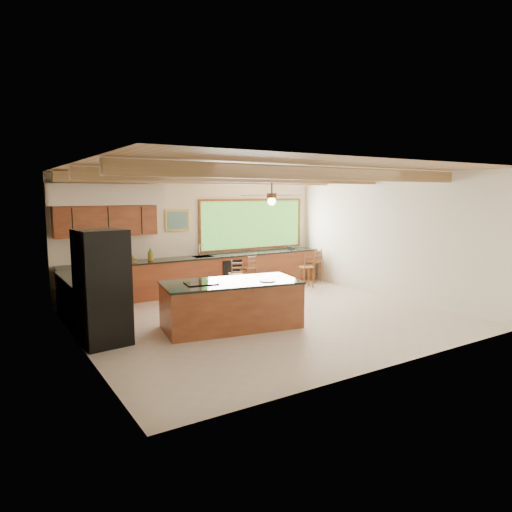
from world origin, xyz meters
TOP-DOWN VIEW (x-y plane):
  - ground at (0.00, 0.00)m, footprint 7.20×7.20m
  - room_shell at (-0.17, 0.65)m, footprint 7.27×6.54m
  - counter_run at (-0.82, 2.52)m, footprint 7.12×3.10m
  - island at (-0.93, -0.26)m, footprint 2.72×1.62m
  - refrigerator at (-3.22, 0.02)m, footprint 0.83×0.81m
  - bar_stool_a at (0.43, 1.89)m, footprint 0.43×0.43m
  - bar_stool_b at (1.08, 2.40)m, footprint 0.39×0.39m
  - bar_stool_c at (2.57, 1.82)m, footprint 0.40×0.40m
  - bar_stool_d at (3.30, 2.40)m, footprint 0.41×0.41m

SIDE VIEW (x-z plane):
  - ground at x=0.00m, z-range 0.00..0.00m
  - island at x=-0.93m, z-range -0.01..0.90m
  - counter_run at x=-0.82m, z-range -0.16..1.09m
  - bar_stool_c at x=2.57m, z-range 0.09..1.02m
  - bar_stool_a at x=0.43m, z-range 0.09..1.03m
  - bar_stool_d at x=3.30m, z-range 0.09..1.06m
  - bar_stool_b at x=1.08m, z-range 0.09..1.08m
  - refrigerator at x=-3.22m, z-range 0.00..1.94m
  - room_shell at x=-0.17m, z-range 0.70..3.72m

